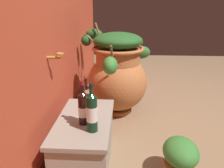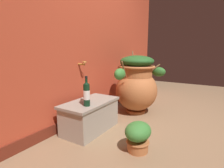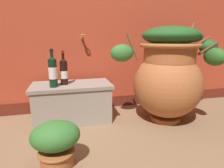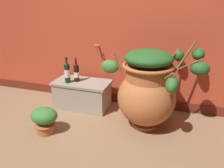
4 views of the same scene
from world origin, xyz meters
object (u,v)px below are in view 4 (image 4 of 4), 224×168
at_px(terracotta_urn, 148,89).
at_px(potted_shrub, 44,119).
at_px(wine_bottle_middle, 76,72).
at_px(wine_bottle_left, 67,72).

height_order(terracotta_urn, potted_shrub, terracotta_urn).
bearing_deg(terracotta_urn, wine_bottle_middle, 168.20).
bearing_deg(wine_bottle_middle, wine_bottle_left, -141.35).
bearing_deg(potted_shrub, terracotta_urn, 24.86).
bearing_deg(wine_bottle_left, potted_shrub, -87.68).
bearing_deg(potted_shrub, wine_bottle_middle, 84.26).
xyz_separation_m(terracotta_urn, wine_bottle_middle, (-0.95, 0.20, 0.03)).
distance_m(wine_bottle_middle, potted_shrub, 0.75).
relative_size(terracotta_urn, wine_bottle_left, 3.47).
distance_m(terracotta_urn, potted_shrub, 1.16).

